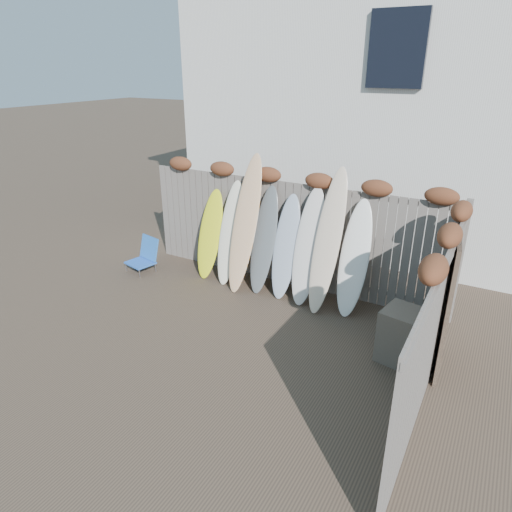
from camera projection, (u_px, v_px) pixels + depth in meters
The scene contains 15 objects.
ground at pixel (218, 342), 7.04m from camera, with size 80.00×80.00×0.00m, color #493A2D.
back_fence at pixel (290, 226), 8.47m from camera, with size 6.05×0.28×2.24m.
right_fence at pixel (435, 320), 5.44m from camera, with size 0.28×4.40×2.24m.
house at pixel (384, 98), 10.78m from camera, with size 8.50×5.50×6.33m.
beach_chair at pixel (145, 255), 9.39m from camera, with size 0.62×0.65×0.69m.
wooden_crate at pixel (406, 337), 6.45m from camera, with size 0.68×0.57×0.80m, color #66584C.
lattice_panel at pixel (448, 301), 6.22m from camera, with size 0.05×1.30×1.95m, color #2F271C.
surfboard_0 at pixel (210, 234), 8.97m from camera, with size 0.51×0.07×1.79m, color #F0F61B.
surfboard_1 at pixel (230, 233), 8.71m from camera, with size 0.45×0.07×2.03m, color white.
surfboard_2 at pixel (245, 224), 8.36m from camera, with size 0.50×0.07×2.60m, color #EFA078.
surfboard_3 at pixel (264, 240), 8.37m from camera, with size 0.46×0.07×2.02m, color #545B5F.
surfboard_4 at pixel (286, 247), 8.19m from camera, with size 0.46×0.07×1.92m, color #98A7BD.
surfboard_5 at pixel (308, 247), 7.95m from camera, with size 0.50×0.07×2.11m, color silver.
surfboard_6 at pixel (328, 242), 7.65m from camera, with size 0.46×0.07×2.52m, color beige.
surfboard_7 at pixel (354, 259), 7.60m from camera, with size 0.49×0.07×2.01m, color white.
Camera 1 is at (3.43, -4.91, 3.97)m, focal length 32.00 mm.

